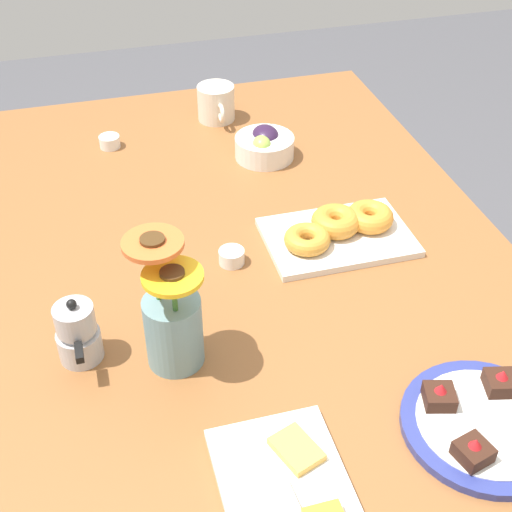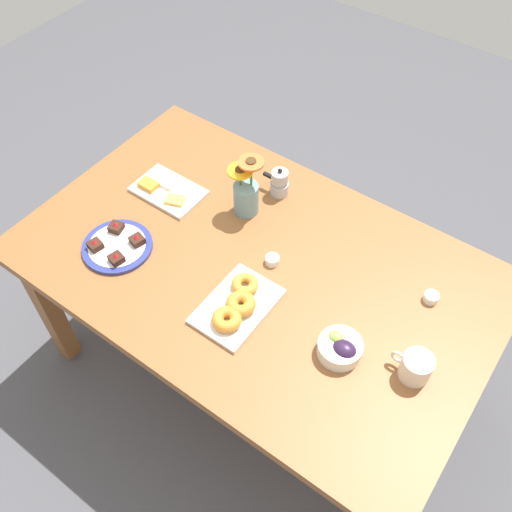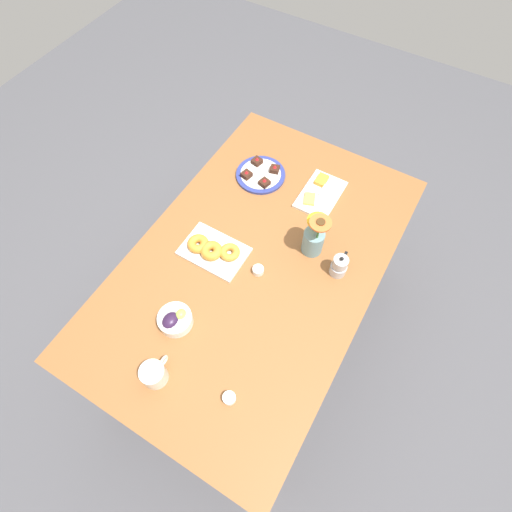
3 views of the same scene
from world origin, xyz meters
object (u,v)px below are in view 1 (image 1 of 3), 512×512
at_px(grape_bowl, 264,145).
at_px(jam_cup_berry, 110,141).
at_px(cheese_platter, 292,498).
at_px(moka_pot, 78,334).
at_px(jam_cup_honey, 232,256).
at_px(dessert_plate, 485,423).
at_px(croissant_platter, 339,230).
at_px(coffee_mug, 216,103).
at_px(flower_vase, 172,322).
at_px(dining_table, 256,308).

height_order(grape_bowl, jam_cup_berry, grape_bowl).
distance_m(cheese_platter, moka_pot, 0.42).
xyz_separation_m(jam_cup_honey, moka_pot, (0.17, -0.29, 0.03)).
bearing_deg(dessert_plate, moka_pot, -118.61).
xyz_separation_m(croissant_platter, jam_cup_berry, (-0.48, -0.39, -0.01)).
bearing_deg(croissant_platter, coffee_mug, -168.05).
xyz_separation_m(cheese_platter, flower_vase, (-0.29, -0.10, 0.07)).
height_order(coffee_mug, flower_vase, flower_vase).
bearing_deg(jam_cup_berry, dessert_plate, 24.02).
bearing_deg(moka_pot, flower_vase, 72.27).
distance_m(coffee_mug, jam_cup_berry, 0.28).
bearing_deg(moka_pot, coffee_mug, 152.23).
xyz_separation_m(jam_cup_honey, dessert_plate, (0.47, 0.26, -0.00)).
distance_m(grape_bowl, jam_cup_berry, 0.37).
bearing_deg(coffee_mug, cheese_platter, -7.68).
bearing_deg(jam_cup_berry, dining_table, 20.95).
height_order(coffee_mug, croissant_platter, coffee_mug).
xyz_separation_m(cheese_platter, jam_cup_berry, (-1.01, -0.13, 0.01)).
relative_size(grape_bowl, jam_cup_berry, 2.81).
xyz_separation_m(flower_vase, moka_pot, (-0.05, -0.14, -0.03)).
bearing_deg(coffee_mug, dessert_plate, 8.69).
relative_size(jam_cup_berry, flower_vase, 0.20).
xyz_separation_m(dining_table, jam_cup_honey, (-0.04, -0.04, 0.10)).
bearing_deg(coffee_mug, croissant_platter, 11.95).
height_order(croissant_platter, moka_pot, moka_pot).
relative_size(cheese_platter, moka_pot, 2.18).
xyz_separation_m(jam_cup_berry, dessert_plate, (0.97, 0.43, -0.00)).
distance_m(grape_bowl, croissant_platter, 0.35).
relative_size(dining_table, jam_cup_berry, 33.33).
bearing_deg(flower_vase, coffee_mug, 162.64).
height_order(dessert_plate, flower_vase, flower_vase).
bearing_deg(dessert_plate, cheese_platter, -82.25).
bearing_deg(cheese_platter, dessert_plate, 97.75).
height_order(dining_table, jam_cup_berry, jam_cup_berry).
height_order(coffee_mug, grape_bowl, coffee_mug).
xyz_separation_m(croissant_platter, moka_pot, (0.19, -0.51, 0.03)).
distance_m(coffee_mug, dessert_plate, 1.05).
height_order(croissant_platter, flower_vase, flower_vase).
relative_size(coffee_mug, grape_bowl, 0.94).
bearing_deg(jam_cup_honey, croissant_platter, 94.33).
relative_size(cheese_platter, croissant_platter, 0.93).
distance_m(coffee_mug, jam_cup_honey, 0.58).
height_order(jam_cup_berry, dessert_plate, dessert_plate).
height_order(grape_bowl, cheese_platter, grape_bowl).
distance_m(jam_cup_honey, jam_cup_berry, 0.53).
bearing_deg(jam_cup_honey, grape_bowl, 155.29).
height_order(dining_table, cheese_platter, cheese_platter).
distance_m(dining_table, moka_pot, 0.37).
relative_size(dining_table, croissant_platter, 5.71).
xyz_separation_m(jam_cup_honey, jam_cup_berry, (-0.50, -0.17, 0.00)).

